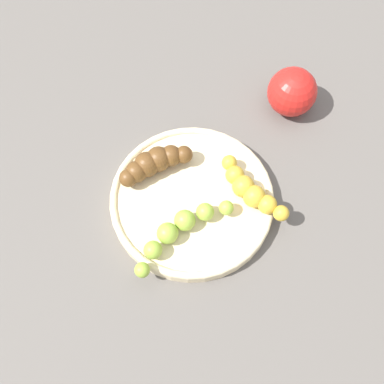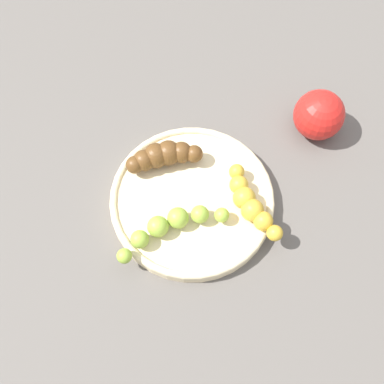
{
  "view_description": "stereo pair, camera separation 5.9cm",
  "coord_description": "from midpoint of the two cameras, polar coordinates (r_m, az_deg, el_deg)",
  "views": [
    {
      "loc": [
        0.23,
        0.06,
        0.57
      ],
      "look_at": [
        0.0,
        0.0,
        0.04
      ],
      "focal_mm": 42.36,
      "sensor_mm": 36.0,
      "label": 1
    },
    {
      "loc": [
        0.21,
        0.11,
        0.57
      ],
      "look_at": [
        0.0,
        0.0,
        0.04
      ],
      "focal_mm": 42.36,
      "sensor_mm": 36.0,
      "label": 2
    }
  ],
  "objects": [
    {
      "name": "ground_plane",
      "position": [
        0.62,
        2.69,
        -1.74
      ],
      "size": [
        2.4,
        2.4,
        0.0
      ],
      "primitive_type": "plane",
      "color": "#56514C"
    },
    {
      "name": "fruit_bowl",
      "position": [
        0.61,
        2.74,
        -1.3
      ],
      "size": [
        0.22,
        0.22,
        0.02
      ],
      "color": "beige",
      "rests_on": "ground_plane"
    },
    {
      "name": "banana_spotted",
      "position": [
        0.59,
        10.18,
        -1.67
      ],
      "size": [
        0.07,
        0.1,
        0.03
      ],
      "rotation": [
        0.0,
        0.0,
        5.71
      ],
      "color": "gold",
      "rests_on": "fruit_bowl"
    },
    {
      "name": "banana_overripe",
      "position": [
        0.61,
        -0.99,
        4.26
      ],
      "size": [
        0.08,
        0.09,
        0.03
      ],
      "rotation": [
        0.0,
        0.0,
        3.87
      ],
      "color": "#593819",
      "rests_on": "fruit_bowl"
    },
    {
      "name": "banana_green",
      "position": [
        0.58,
        0.1,
        -4.61
      ],
      "size": [
        0.12,
        0.1,
        0.03
      ],
      "rotation": [
        0.0,
        0.0,
        4.05
      ],
      "color": "#8CAD38",
      "rests_on": "fruit_bowl"
    },
    {
      "name": "apple_red",
      "position": [
        0.68,
        18.12,
        8.95
      ],
      "size": [
        0.07,
        0.07,
        0.07
      ],
      "primitive_type": "sphere",
      "color": "red",
      "rests_on": "ground_plane"
    }
  ]
}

